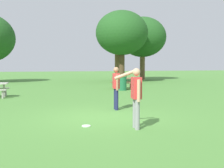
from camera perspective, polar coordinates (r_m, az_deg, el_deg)
ground_plane at (r=9.28m, az=-2.25°, el=-6.78°), size 120.00×120.00×0.00m
person_thrower at (r=7.53m, az=4.89°, el=-1.92°), size 0.66×0.67×1.64m
person_catcher at (r=10.66m, az=0.84°, el=-0.26°), size 0.26×0.61×1.64m
frisbee at (r=7.95m, az=-5.31°, el=-8.53°), size 0.25×0.25×0.03m
picnic_table_far at (r=19.93m, az=2.47°, el=0.65°), size 1.74×1.47×0.77m
trash_can_beside_table at (r=18.65m, az=2.14°, el=0.18°), size 0.59×0.59×0.96m
tree_far_right at (r=28.51m, az=1.09°, el=9.92°), size 3.56×3.56×6.24m
tree_slender_mid at (r=27.42m, az=2.01°, el=10.35°), size 5.05×5.05×6.93m
tree_back_left at (r=31.91m, az=6.27°, el=9.48°), size 5.27×5.27×7.04m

